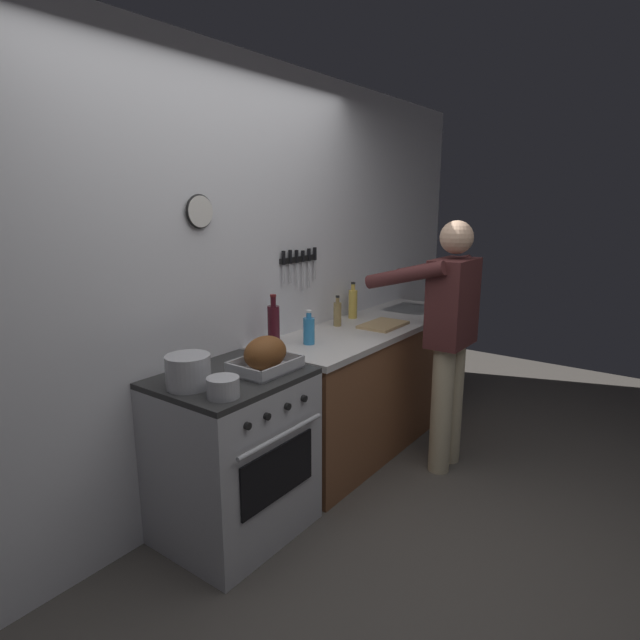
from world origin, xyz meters
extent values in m
plane|color=#4C4742|center=(0.00, 0.00, 0.00)|extent=(8.00, 8.00, 0.00)
cube|color=silver|center=(0.00, 1.35, 1.30)|extent=(6.00, 0.10, 2.60)
cube|color=black|center=(0.73, 1.29, 1.39)|extent=(0.38, 0.02, 0.04)
cube|color=silver|center=(0.56, 1.28, 1.31)|extent=(0.02, 0.00, 0.13)
cube|color=black|center=(0.56, 1.28, 1.42)|extent=(0.02, 0.02, 0.09)
cube|color=silver|center=(0.63, 1.28, 1.31)|extent=(0.02, 0.00, 0.13)
cube|color=black|center=(0.63, 1.28, 1.42)|extent=(0.02, 0.02, 0.09)
cube|color=silver|center=(0.70, 1.28, 1.29)|extent=(0.02, 0.00, 0.17)
cube|color=black|center=(0.70, 1.28, 1.42)|extent=(0.02, 0.02, 0.08)
cube|color=silver|center=(0.76, 1.28, 1.28)|extent=(0.02, 0.00, 0.20)
cube|color=black|center=(0.76, 1.28, 1.41)|extent=(0.02, 0.02, 0.08)
cube|color=silver|center=(0.83, 1.28, 1.28)|extent=(0.02, 0.00, 0.19)
cube|color=black|center=(0.83, 1.28, 1.42)|extent=(0.02, 0.02, 0.08)
cube|color=silver|center=(0.90, 1.28, 1.31)|extent=(0.02, 0.00, 0.13)
cube|color=black|center=(0.90, 1.28, 1.42)|extent=(0.02, 0.02, 0.09)
cylinder|color=white|center=(-0.12, 1.28, 1.72)|extent=(0.17, 0.02, 0.17)
torus|color=black|center=(-0.12, 1.28, 1.72)|extent=(0.18, 0.02, 0.18)
cube|color=brown|center=(1.20, 0.99, 0.43)|extent=(2.00, 0.62, 0.86)
cube|color=silver|center=(1.20, 0.99, 0.88)|extent=(2.03, 0.65, 0.04)
cube|color=#B2B5B7|center=(1.88, 1.01, 0.84)|extent=(0.44, 0.36, 0.11)
cube|color=#BCBCC1|center=(-0.22, 0.99, 0.43)|extent=(0.76, 0.62, 0.87)
cube|color=black|center=(-0.22, 0.67, 0.45)|extent=(0.53, 0.01, 0.28)
cube|color=#2D2D2D|center=(-0.22, 0.99, 0.89)|extent=(0.76, 0.62, 0.03)
cylinder|color=black|center=(-0.43, 0.67, 0.78)|extent=(0.04, 0.02, 0.04)
cylinder|color=black|center=(-0.30, 0.67, 0.78)|extent=(0.04, 0.02, 0.04)
cylinder|color=black|center=(-0.14, 0.67, 0.78)|extent=(0.04, 0.02, 0.04)
cylinder|color=black|center=(-0.01, 0.67, 0.78)|extent=(0.04, 0.02, 0.04)
cylinder|color=silver|center=(-0.22, 0.65, 0.66)|extent=(0.61, 0.02, 0.02)
cylinder|color=#C6B793|center=(1.06, 0.36, 0.43)|extent=(0.14, 0.14, 0.86)
cylinder|color=#C6B793|center=(1.24, 0.36, 0.43)|extent=(0.14, 0.14, 0.86)
cube|color=#4C2323|center=(1.15, 0.36, 1.14)|extent=(0.38, 0.22, 0.56)
sphere|color=tan|center=(1.15, 0.36, 1.55)|extent=(0.21, 0.21, 0.21)
cylinder|color=#4C2323|center=(0.94, 0.60, 1.32)|extent=(0.09, 0.55, 0.22)
cylinder|color=#4C2323|center=(1.36, 0.60, 1.32)|extent=(0.09, 0.55, 0.22)
cube|color=#B7B7BC|center=(-0.06, 0.89, 0.91)|extent=(0.34, 0.25, 0.01)
cube|color=#B7B7BC|center=(-0.06, 0.76, 0.94)|extent=(0.34, 0.01, 0.05)
cube|color=#B7B7BC|center=(-0.06, 1.01, 0.94)|extent=(0.34, 0.01, 0.05)
cube|color=#B7B7BC|center=(-0.23, 0.89, 0.94)|extent=(0.01, 0.25, 0.05)
cube|color=#B7B7BC|center=(0.11, 0.89, 0.94)|extent=(0.01, 0.25, 0.05)
ellipsoid|color=brown|center=(-0.06, 0.89, 1.00)|extent=(0.26, 0.19, 0.18)
cylinder|color=#B7B7BC|center=(-0.46, 1.02, 0.98)|extent=(0.22, 0.22, 0.16)
cylinder|color=#B7B7BC|center=(-0.45, 0.79, 0.95)|extent=(0.15, 0.15, 0.09)
cube|color=tan|center=(1.19, 0.88, 0.91)|extent=(0.36, 0.24, 0.02)
cylinder|color=#997F4C|center=(1.00, 1.15, 0.98)|extent=(0.06, 0.06, 0.17)
cylinder|color=#997F4C|center=(1.00, 1.15, 1.09)|extent=(0.03, 0.03, 0.04)
cylinder|color=black|center=(1.00, 1.15, 1.11)|extent=(0.03, 0.03, 0.01)
cylinder|color=#338CCC|center=(0.50, 1.03, 0.98)|extent=(0.07, 0.07, 0.17)
cylinder|color=#338CCC|center=(0.50, 1.03, 1.08)|extent=(0.03, 0.03, 0.04)
cylinder|color=white|center=(0.50, 1.03, 1.11)|extent=(0.04, 0.04, 0.01)
cylinder|color=gold|center=(1.28, 1.20, 1.01)|extent=(0.07, 0.07, 0.22)
cylinder|color=gold|center=(1.28, 1.20, 1.14)|extent=(0.03, 0.03, 0.05)
cylinder|color=black|center=(1.28, 1.20, 1.17)|extent=(0.03, 0.03, 0.01)
cylinder|color=#47141E|center=(0.31, 1.15, 1.03)|extent=(0.07, 0.07, 0.26)
cylinder|color=#47141E|center=(0.31, 1.15, 1.19)|extent=(0.03, 0.03, 0.06)
cylinder|color=maroon|center=(0.31, 1.15, 1.22)|extent=(0.04, 0.04, 0.01)
camera|label=1|loc=(-2.02, -0.90, 1.78)|focal=29.36mm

